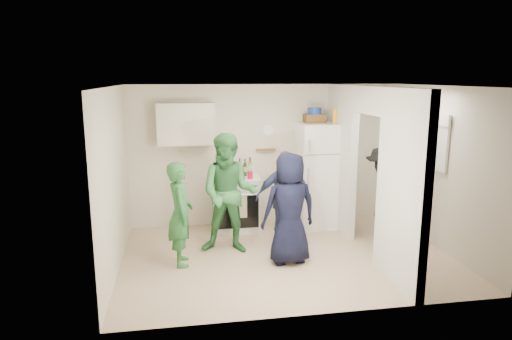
{
  "coord_description": "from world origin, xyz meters",
  "views": [
    {
      "loc": [
        -1.51,
        -6.22,
        2.63
      ],
      "look_at": [
        -0.39,
        0.4,
        1.25
      ],
      "focal_mm": 32.0,
      "sensor_mm": 36.0,
      "label": 1
    }
  ],
  "objects_px": {
    "fridge": "(319,175)",
    "wicker_basket": "(314,118)",
    "yellow_cup_stack_top": "(335,116)",
    "person_green_left": "(180,214)",
    "stove": "(236,203)",
    "person_navy": "(289,208)",
    "person_green_center": "(229,194)",
    "blue_bowl": "(314,111)",
    "person_nook": "(383,194)",
    "person_denim": "(284,199)"
  },
  "relations": [
    {
      "from": "person_navy",
      "to": "fridge",
      "type": "bearing_deg",
      "value": -127.61
    },
    {
      "from": "fridge",
      "to": "wicker_basket",
      "type": "bearing_deg",
      "value": 153.43
    },
    {
      "from": "yellow_cup_stack_top",
      "to": "person_denim",
      "type": "distance_m",
      "value": 1.77
    },
    {
      "from": "person_green_left",
      "to": "fridge",
      "type": "bearing_deg",
      "value": -64.52
    },
    {
      "from": "stove",
      "to": "yellow_cup_stack_top",
      "type": "relative_size",
      "value": 3.79
    },
    {
      "from": "wicker_basket",
      "to": "person_green_center",
      "type": "bearing_deg",
      "value": -147.32
    },
    {
      "from": "yellow_cup_stack_top",
      "to": "person_green_center",
      "type": "relative_size",
      "value": 0.14
    },
    {
      "from": "fridge",
      "to": "wicker_basket",
      "type": "xyz_separation_m",
      "value": [
        -0.1,
        0.05,
        1.0
      ]
    },
    {
      "from": "person_denim",
      "to": "person_nook",
      "type": "bearing_deg",
      "value": 1.84
    },
    {
      "from": "wicker_basket",
      "to": "person_green_left",
      "type": "relative_size",
      "value": 0.24
    },
    {
      "from": "person_nook",
      "to": "person_navy",
      "type": "bearing_deg",
      "value": -41.25
    },
    {
      "from": "yellow_cup_stack_top",
      "to": "person_green_left",
      "type": "relative_size",
      "value": 0.17
    },
    {
      "from": "fridge",
      "to": "blue_bowl",
      "type": "relative_size",
      "value": 7.68
    },
    {
      "from": "yellow_cup_stack_top",
      "to": "person_nook",
      "type": "bearing_deg",
      "value": -57.26
    },
    {
      "from": "person_green_center",
      "to": "wicker_basket",
      "type": "bearing_deg",
      "value": 46.53
    },
    {
      "from": "yellow_cup_stack_top",
      "to": "person_navy",
      "type": "relative_size",
      "value": 0.16
    },
    {
      "from": "person_navy",
      "to": "person_nook",
      "type": "height_order",
      "value": "person_navy"
    },
    {
      "from": "person_green_left",
      "to": "person_navy",
      "type": "distance_m",
      "value": 1.54
    },
    {
      "from": "wicker_basket",
      "to": "person_green_left",
      "type": "height_order",
      "value": "wicker_basket"
    },
    {
      "from": "person_denim",
      "to": "person_navy",
      "type": "distance_m",
      "value": 0.7
    },
    {
      "from": "fridge",
      "to": "person_nook",
      "type": "xyz_separation_m",
      "value": [
        0.76,
        -0.95,
        -0.14
      ]
    },
    {
      "from": "yellow_cup_stack_top",
      "to": "person_nook",
      "type": "xyz_separation_m",
      "value": [
        0.54,
        -0.85,
        -1.19
      ]
    },
    {
      "from": "wicker_basket",
      "to": "yellow_cup_stack_top",
      "type": "relative_size",
      "value": 1.4
    },
    {
      "from": "person_green_left",
      "to": "person_navy",
      "type": "bearing_deg",
      "value": -100.6
    },
    {
      "from": "stove",
      "to": "wicker_basket",
      "type": "height_order",
      "value": "wicker_basket"
    },
    {
      "from": "person_green_left",
      "to": "wicker_basket",
      "type": "bearing_deg",
      "value": -62.58
    },
    {
      "from": "blue_bowl",
      "to": "person_navy",
      "type": "distance_m",
      "value": 2.17
    },
    {
      "from": "yellow_cup_stack_top",
      "to": "person_nook",
      "type": "height_order",
      "value": "yellow_cup_stack_top"
    },
    {
      "from": "fridge",
      "to": "person_nook",
      "type": "height_order",
      "value": "fridge"
    },
    {
      "from": "person_green_center",
      "to": "person_green_left",
      "type": "bearing_deg",
      "value": -139.84
    },
    {
      "from": "yellow_cup_stack_top",
      "to": "stove",
      "type": "bearing_deg",
      "value": 175.63
    },
    {
      "from": "person_navy",
      "to": "yellow_cup_stack_top",
      "type": "bearing_deg",
      "value": -135.16
    },
    {
      "from": "stove",
      "to": "person_denim",
      "type": "height_order",
      "value": "person_denim"
    },
    {
      "from": "fridge",
      "to": "person_denim",
      "type": "distance_m",
      "value": 1.19
    },
    {
      "from": "wicker_basket",
      "to": "blue_bowl",
      "type": "relative_size",
      "value": 1.46
    },
    {
      "from": "person_green_left",
      "to": "person_navy",
      "type": "relative_size",
      "value": 0.92
    },
    {
      "from": "fridge",
      "to": "yellow_cup_stack_top",
      "type": "height_order",
      "value": "yellow_cup_stack_top"
    },
    {
      "from": "wicker_basket",
      "to": "person_denim",
      "type": "height_order",
      "value": "wicker_basket"
    },
    {
      "from": "stove",
      "to": "yellow_cup_stack_top",
      "type": "xyz_separation_m",
      "value": [
        1.7,
        -0.13,
        1.5
      ]
    },
    {
      "from": "wicker_basket",
      "to": "person_denim",
      "type": "relative_size",
      "value": 0.23
    },
    {
      "from": "blue_bowl",
      "to": "yellow_cup_stack_top",
      "type": "xyz_separation_m",
      "value": [
        0.32,
        -0.15,
        -0.08
      ]
    },
    {
      "from": "blue_bowl",
      "to": "stove",
      "type": "bearing_deg",
      "value": -179.17
    },
    {
      "from": "fridge",
      "to": "yellow_cup_stack_top",
      "type": "relative_size",
      "value": 7.38
    },
    {
      "from": "fridge",
      "to": "person_nook",
      "type": "relative_size",
      "value": 1.18
    },
    {
      "from": "stove",
      "to": "blue_bowl",
      "type": "height_order",
      "value": "blue_bowl"
    },
    {
      "from": "person_navy",
      "to": "person_green_left",
      "type": "bearing_deg",
      "value": -14.15
    },
    {
      "from": "blue_bowl",
      "to": "person_denim",
      "type": "height_order",
      "value": "blue_bowl"
    },
    {
      "from": "blue_bowl",
      "to": "person_nook",
      "type": "relative_size",
      "value": 0.15
    },
    {
      "from": "person_green_center",
      "to": "person_nook",
      "type": "bearing_deg",
      "value": 14.57
    },
    {
      "from": "person_green_center",
      "to": "person_denim",
      "type": "height_order",
      "value": "person_green_center"
    }
  ]
}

